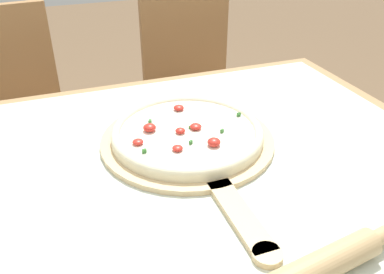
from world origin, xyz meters
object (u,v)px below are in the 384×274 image
at_px(chair_left, 14,112).
at_px(chair_right, 192,85).
at_px(pizza_peel, 190,144).
at_px(pizza, 187,133).

relative_size(chair_left, chair_right, 1.00).
height_order(pizza_peel, chair_left, chair_left).
xyz_separation_m(pizza_peel, chair_right, (0.29, 0.79, -0.23)).
height_order(pizza_peel, pizza, pizza).
height_order(pizza, chair_left, chair_left).
distance_m(pizza_peel, chair_right, 0.88).
relative_size(pizza, chair_right, 0.38).
distance_m(pizza, chair_right, 0.86).
xyz_separation_m(pizza, chair_right, (0.29, 0.77, -0.25)).
relative_size(pizza_peel, chair_left, 0.66).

